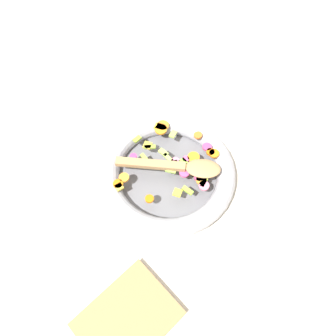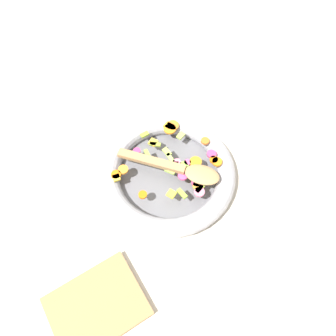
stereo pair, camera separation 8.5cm
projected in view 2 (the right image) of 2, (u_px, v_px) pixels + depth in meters
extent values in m
plane|color=beige|center=(168.00, 177.00, 0.89)|extent=(4.00, 4.00, 0.00)
cylinder|color=slate|center=(168.00, 176.00, 0.89)|extent=(0.31, 0.31, 0.01)
torus|color=#9E9EA5|center=(168.00, 173.00, 0.87)|extent=(0.36, 0.36, 0.05)
cylinder|color=orange|center=(143.00, 195.00, 0.81)|extent=(0.03, 0.03, 0.01)
cylinder|color=orange|center=(116.00, 175.00, 0.84)|extent=(0.04, 0.04, 0.01)
cylinder|color=#DC5E13|center=(208.00, 172.00, 0.84)|extent=(0.03, 0.03, 0.01)
cylinder|color=orange|center=(123.00, 170.00, 0.85)|extent=(0.03, 0.03, 0.01)
cylinder|color=orange|center=(198.00, 186.00, 0.82)|extent=(0.03, 0.03, 0.01)
cylinder|color=orange|center=(214.00, 160.00, 0.86)|extent=(0.03, 0.03, 0.01)
cylinder|color=orange|center=(196.00, 162.00, 0.86)|extent=(0.04, 0.04, 0.01)
cylinder|color=orange|center=(217.00, 162.00, 0.86)|extent=(0.03, 0.03, 0.01)
cylinder|color=orange|center=(170.00, 129.00, 0.91)|extent=(0.05, 0.05, 0.01)
cylinder|color=orange|center=(205.00, 141.00, 0.89)|extent=(0.03, 0.03, 0.01)
cylinder|color=orange|center=(173.00, 125.00, 0.91)|extent=(0.05, 0.05, 0.01)
cube|color=#96C041|center=(147.00, 153.00, 0.87)|extent=(0.01, 0.02, 0.01)
cube|color=#A8C55B|center=(170.00, 158.00, 0.86)|extent=(0.01, 0.03, 0.01)
cube|color=#A8C03B|center=(200.00, 189.00, 0.82)|extent=(0.03, 0.02, 0.01)
cube|color=#95B734|center=(143.00, 135.00, 0.90)|extent=(0.02, 0.01, 0.01)
cube|color=#83BC3D|center=(185.00, 166.00, 0.85)|extent=(0.02, 0.03, 0.01)
cube|color=#95C131|center=(175.00, 165.00, 0.85)|extent=(0.03, 0.02, 0.01)
cube|color=#AAC654|center=(167.00, 152.00, 0.87)|extent=(0.02, 0.03, 0.01)
cube|color=#96C238|center=(182.00, 194.00, 0.81)|extent=(0.02, 0.03, 0.01)
cube|color=#A6C750|center=(181.00, 136.00, 0.90)|extent=(0.03, 0.02, 0.01)
cube|color=#93AF38|center=(155.00, 144.00, 0.88)|extent=(0.03, 0.03, 0.01)
cube|color=#9DCB51|center=(170.00, 171.00, 0.84)|extent=(0.03, 0.03, 0.01)
cylinder|color=pink|center=(198.00, 181.00, 0.83)|extent=(0.03, 0.03, 0.01)
cylinder|color=#D83E72|center=(212.00, 154.00, 0.87)|extent=(0.03, 0.03, 0.01)
cylinder|color=#D13972|center=(137.00, 151.00, 0.87)|extent=(0.02, 0.02, 0.01)
cylinder|color=pink|center=(177.00, 163.00, 0.86)|extent=(0.03, 0.03, 0.01)
cylinder|color=#CE5181|center=(187.00, 162.00, 0.86)|extent=(0.02, 0.02, 0.01)
cylinder|color=pink|center=(199.00, 192.00, 0.81)|extent=(0.03, 0.03, 0.01)
cylinder|color=#D53D6D|center=(197.00, 182.00, 0.83)|extent=(0.04, 0.04, 0.01)
cylinder|color=#E24782|center=(183.00, 176.00, 0.84)|extent=(0.04, 0.04, 0.01)
cube|color=gold|center=(153.00, 142.00, 0.89)|extent=(0.03, 0.03, 0.01)
cube|color=yellow|center=(168.00, 126.00, 0.91)|extent=(0.03, 0.03, 0.01)
cube|color=yellow|center=(171.00, 194.00, 0.81)|extent=(0.03, 0.03, 0.01)
cube|color=gold|center=(116.00, 178.00, 0.83)|extent=(0.02, 0.02, 0.01)
cube|color=yellow|center=(191.00, 173.00, 0.84)|extent=(0.02, 0.02, 0.01)
cube|color=#A87F51|center=(151.00, 161.00, 0.85)|extent=(0.14, 0.15, 0.01)
ellipsoid|color=#A87F51|center=(202.00, 175.00, 0.83)|extent=(0.10, 0.10, 0.01)
cube|color=#9E7547|center=(97.00, 306.00, 0.72)|extent=(0.20, 0.16, 0.02)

